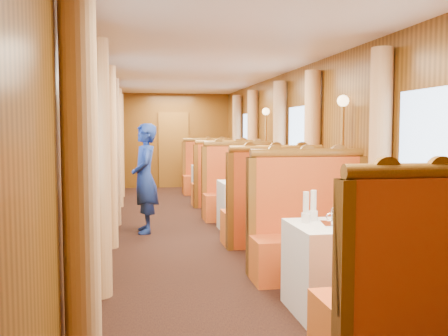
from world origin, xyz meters
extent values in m
cube|color=brown|center=(0.00, 5.97, 1.00)|extent=(0.80, 0.04, 2.00)
cube|color=white|center=(0.75, -3.50, 0.38)|extent=(1.05, 0.72, 0.75)
cube|color=red|center=(0.75, -4.45, 0.23)|extent=(1.30, 0.55, 0.45)
cube|color=red|center=(0.75, -4.67, 0.85)|extent=(1.30, 0.12, 0.80)
cylinder|color=brown|center=(0.75, -4.67, 1.29)|extent=(1.23, 0.10, 0.10)
cube|color=red|center=(0.75, -2.55, 0.23)|extent=(1.30, 0.55, 0.45)
cube|color=red|center=(0.75, -2.33, 0.85)|extent=(1.30, 0.12, 0.80)
cylinder|color=brown|center=(0.75, -2.33, 1.29)|extent=(1.23, 0.10, 0.10)
cube|color=white|center=(0.75, 0.00, 0.38)|extent=(1.05, 0.72, 0.75)
cube|color=red|center=(0.75, -0.95, 0.23)|extent=(1.30, 0.55, 0.45)
cube|color=red|center=(0.75, -1.17, 0.85)|extent=(1.30, 0.12, 0.80)
cylinder|color=brown|center=(0.75, -1.17, 1.29)|extent=(1.23, 0.10, 0.10)
cube|color=red|center=(0.75, 0.95, 0.23)|extent=(1.30, 0.55, 0.45)
cube|color=red|center=(0.75, 1.17, 0.85)|extent=(1.30, 0.12, 0.80)
cylinder|color=brown|center=(0.75, 1.17, 1.29)|extent=(1.23, 0.10, 0.10)
cube|color=white|center=(0.75, 3.50, 0.38)|extent=(1.05, 0.72, 0.75)
cube|color=red|center=(0.75, 2.55, 0.23)|extent=(1.30, 0.55, 0.45)
cube|color=red|center=(0.75, 2.33, 0.85)|extent=(1.30, 0.12, 0.80)
cylinder|color=brown|center=(0.75, 2.33, 1.29)|extent=(1.23, 0.10, 0.10)
cube|color=red|center=(0.75, 4.45, 0.23)|extent=(1.30, 0.55, 0.45)
cube|color=red|center=(0.75, 4.67, 0.85)|extent=(1.30, 0.12, 0.80)
cylinder|color=brown|center=(0.75, 4.67, 1.29)|extent=(1.23, 0.10, 0.10)
cube|color=silver|center=(0.64, -3.53, 0.76)|extent=(0.38, 0.32, 0.01)
cylinder|color=white|center=(1.04, -3.58, 0.76)|extent=(0.22, 0.22, 0.01)
cylinder|color=white|center=(0.36, -3.39, 0.79)|extent=(0.08, 0.08, 0.08)
cylinder|color=white|center=(0.36, -3.39, 0.92)|extent=(0.05, 0.05, 0.18)
cylinder|color=white|center=(0.47, -3.29, 0.79)|extent=(0.08, 0.08, 0.08)
cylinder|color=white|center=(0.47, -3.29, 0.92)|extent=(0.05, 0.05, 0.18)
cylinder|color=silver|center=(0.75, -0.03, 0.82)|extent=(0.06, 0.06, 0.14)
cylinder|color=silver|center=(0.76, 3.51, 0.82)|extent=(0.06, 0.06, 0.14)
cylinder|color=#DEAB72|center=(-1.38, -4.28, 1.18)|extent=(0.22, 0.22, 2.35)
cylinder|color=#DEAB72|center=(-1.38, -2.72, 1.18)|extent=(0.22, 0.22, 2.35)
cylinder|color=#DEAB72|center=(1.38, -2.72, 1.18)|extent=(0.22, 0.22, 2.35)
cylinder|color=#DEAB72|center=(-1.38, -0.78, 1.18)|extent=(0.22, 0.22, 2.35)
cylinder|color=#DEAB72|center=(-1.38, 0.78, 1.18)|extent=(0.22, 0.22, 2.35)
cylinder|color=#DEAB72|center=(1.38, -0.78, 1.18)|extent=(0.22, 0.22, 2.35)
cylinder|color=#DEAB72|center=(1.38, 0.78, 1.18)|extent=(0.22, 0.22, 2.35)
cylinder|color=#DEAB72|center=(-1.38, 2.72, 1.18)|extent=(0.22, 0.22, 2.35)
cylinder|color=#DEAB72|center=(-1.38, 4.28, 1.18)|extent=(0.22, 0.22, 2.35)
cylinder|color=#DEAB72|center=(1.38, 2.72, 1.18)|extent=(0.22, 0.22, 2.35)
cylinder|color=#DEAB72|center=(1.38, 4.28, 1.18)|extent=(0.22, 0.22, 2.35)
cylinder|color=#BF8C3F|center=(-1.40, -1.75, 0.93)|extent=(0.04, 0.04, 1.85)
sphere|color=#FFD18C|center=(-1.40, -1.75, 1.88)|extent=(0.14, 0.14, 0.14)
cylinder|color=#BF8C3F|center=(1.40, -1.75, 0.93)|extent=(0.04, 0.04, 1.85)
sphere|color=#FFD18C|center=(1.40, -1.75, 1.88)|extent=(0.14, 0.14, 0.14)
cylinder|color=#BF8C3F|center=(-1.40, 1.75, 0.93)|extent=(0.04, 0.04, 1.85)
sphere|color=#FFD18C|center=(-1.40, 1.75, 1.88)|extent=(0.14, 0.14, 0.14)
cylinder|color=#BF8C3F|center=(1.40, 1.75, 0.93)|extent=(0.04, 0.04, 1.85)
sphere|color=#FFD18C|center=(1.40, 1.75, 1.88)|extent=(0.14, 0.14, 0.14)
imported|color=navy|center=(-0.90, 0.11, 0.82)|extent=(0.42, 0.62, 1.63)
cube|color=beige|center=(0.75, 0.76, 0.75)|extent=(0.40, 0.24, 0.55)
sphere|color=tan|center=(0.75, 0.76, 1.11)|extent=(0.20, 0.20, 0.20)
cube|color=beige|center=(0.75, 0.59, 0.52)|extent=(0.36, 0.30, 0.14)
camera|label=1|loc=(-1.07, -7.37, 1.54)|focal=40.00mm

